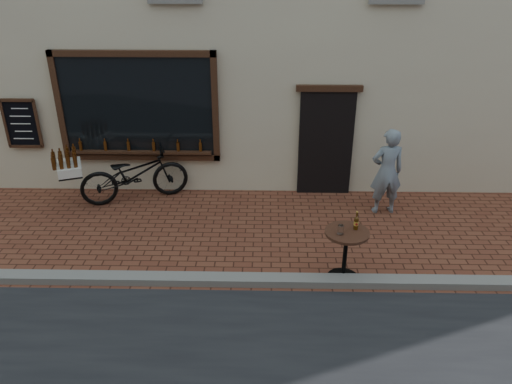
{
  "coord_description": "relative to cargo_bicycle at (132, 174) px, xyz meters",
  "views": [
    {
      "loc": [
        0.68,
        -6.17,
        4.75
      ],
      "look_at": [
        0.52,
        1.2,
        1.1
      ],
      "focal_mm": 35.0,
      "sensor_mm": 36.0,
      "label": 1
    }
  ],
  "objects": [
    {
      "name": "cargo_bicycle",
      "position": [
        0.0,
        0.0,
        0.0
      ],
      "size": [
        2.59,
        1.55,
        1.22
      ],
      "rotation": [
        0.0,
        0.0,
        1.94
      ],
      "color": "black",
      "rests_on": "ground"
    },
    {
      "name": "kerb",
      "position": [
        2.04,
        -2.81,
        -0.52
      ],
      "size": [
        90.0,
        0.25,
        0.12
      ],
      "primitive_type": "cube",
      "color": "slate",
      "rests_on": "ground"
    },
    {
      "name": "pedestrian",
      "position": [
        5.04,
        -0.4,
        0.28
      ],
      "size": [
        0.68,
        0.49,
        1.73
      ],
      "primitive_type": "imported",
      "rotation": [
        0.0,
        0.0,
        3.28
      ],
      "color": "slate",
      "rests_on": "ground"
    },
    {
      "name": "ground",
      "position": [
        2.04,
        -3.01,
        -0.58
      ],
      "size": [
        90.0,
        90.0,
        0.0
      ],
      "primitive_type": "plane",
      "color": "brown",
      "rests_on": "ground"
    },
    {
      "name": "bistro_table",
      "position": [
        3.96,
        -2.66,
        0.04
      ],
      "size": [
        0.68,
        0.68,
        1.17
      ],
      "color": "black",
      "rests_on": "ground"
    }
  ]
}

